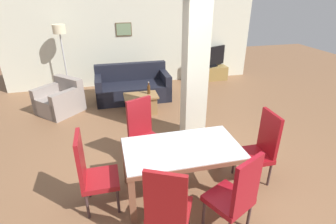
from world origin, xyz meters
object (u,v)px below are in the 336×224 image
dining_table (182,157)px  dining_chair_near_left (168,207)px  dining_chair_far_left (144,131)px  tv_stand (210,73)px  dining_chair_near_right (236,194)px  coffee_table (141,104)px  tv_screen (211,57)px  bottle (149,89)px  sofa (133,88)px  floor_lamp (60,36)px  armchair (60,101)px  dining_chair_head_right (260,147)px  dining_chair_head_left (92,171)px

dining_table → dining_chair_near_left: 0.89m
dining_chair_far_left → tv_stand: 4.63m
dining_chair_near_left → dining_chair_near_right: size_ratio=1.00×
coffee_table → tv_screen: size_ratio=0.75×
tv_screen → bottle: bearing=15.9°
bottle → tv_screen: 2.93m
sofa → coffee_table: (0.08, -0.93, -0.07)m
dining_table → sofa: bearing=93.8°
dining_table → floor_lamp: 4.93m
dining_table → tv_screen: bearing=63.4°
sofa → armchair: size_ratio=1.58×
tv_stand → floor_lamp: (-4.22, -0.16, 1.33)m
dining_chair_head_right → sofa: bearing=21.4°
dining_chair_near_right → sofa: 4.50m
dining_table → bottle: bearing=89.4°
floor_lamp → dining_table: bearing=-66.7°
dining_chair_near_left → coffee_table: size_ratio=1.44×
dining_chair_head_right → dining_chair_near_right: 1.13m
dining_chair_near_left → coffee_table: (0.23, 3.51, -0.34)m
bottle → floor_lamp: 2.75m
armchair → tv_screen: tv_screen is taller
dining_chair_head_right → armchair: size_ratio=0.94×
dining_chair_head_right → floor_lamp: floor_lamp is taller
dining_chair_head_right → dining_table: bearing=90.0°
coffee_table → bottle: bearing=13.3°
dining_chair_far_left → armchair: (-1.59, 2.39, -0.29)m
dining_chair_head_left → coffee_table: 2.92m
dining_chair_head_left → floor_lamp: size_ratio=0.60×
dining_table → bottle: dining_table is taller
armchair → floor_lamp: 1.75m
dining_table → bottle: size_ratio=5.56×
dining_chair_far_left → tv_screen: size_ratio=1.08×
dining_chair_head_left → dining_chair_near_left: bearing=44.8°
dining_table → dining_chair_far_left: (-0.39, 0.86, -0.02)m
coffee_table → tv_stand: size_ratio=0.74×
dining_chair_near_left → coffee_table: bearing=112.6°
dining_table → sofa: sofa is taller
tv_stand → sofa: bearing=-159.3°
dining_table → armchair: (-1.98, 3.24, -0.31)m
coffee_table → floor_lamp: bearing=135.3°
dining_chair_near_left → tv_stand: (2.70, 5.41, -0.36)m
dining_chair_head_left → bottle: (1.21, 2.76, -0.01)m
coffee_table → tv_stand: (2.47, 1.89, -0.02)m
bottle → dining_chair_head_left: bearing=-113.7°
tv_screen → dining_chair_near_right: bearing=47.3°
dining_table → floor_lamp: bearing=113.3°
dining_chair_far_left → armchair: bearing=-80.9°
coffee_table → dining_chair_head_left: bearing=-110.5°
tv_screen → sofa: bearing=-2.6°
dining_chair_head_left → dining_chair_far_left: 1.17m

